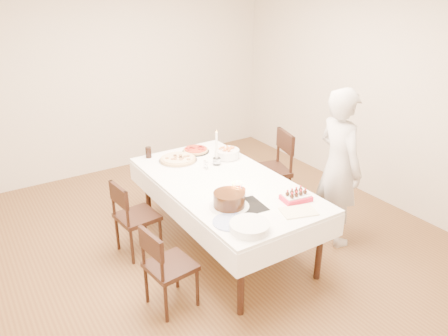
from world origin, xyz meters
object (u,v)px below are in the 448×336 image
pizza_pepperoni (196,150)px  layer_cake (229,200)px  person (339,168)px  dining_table (224,214)px  chair_right_savory (268,171)px  cola_glass (148,152)px  pizza_white (178,159)px  strawberry_box (296,197)px  pasta_bowl (227,153)px  taper_candle (217,148)px  chair_left_dessert (171,266)px  chair_left_savory (137,217)px  birthday_cake (237,190)px

pizza_pepperoni → layer_cake: size_ratio=0.87×
person → layer_cake: person is taller
dining_table → chair_right_savory: chair_right_savory is taller
cola_glass → pizza_white: bearing=-49.4°
pizza_pepperoni → strawberry_box: (0.18, -1.54, 0.01)m
dining_table → person: 1.27m
pizza_pepperoni → strawberry_box: size_ratio=1.19×
chair_right_savory → strawberry_box: size_ratio=3.67×
pizza_white → pasta_bowl: size_ratio=1.54×
cola_glass → strawberry_box: 1.82m
taper_candle → cola_glass: taper_candle is taller
person → layer_cake: bearing=97.2°
pasta_bowl → taper_candle: bearing=-152.8°
chair_right_savory → taper_candle: (-0.75, -0.04, 0.47)m
chair_left_dessert → pizza_pepperoni: 1.75m
dining_table → layer_cake: (-0.25, -0.46, 0.45)m
taper_candle → cola_glass: size_ratio=3.19×
dining_table → cola_glass: cola_glass is taller
strawberry_box → pizza_pepperoni: bearing=96.8°
person → taper_candle: 1.29m
chair_right_savory → pizza_pepperoni: (-0.76, 0.41, 0.29)m
chair_right_savory → chair_left_savory: chair_right_savory is taller
pizza_white → layer_cake: (-0.10, -1.18, 0.05)m
person → chair_left_dessert: bearing=99.3°
dining_table → taper_candle: 0.72m
cola_glass → layer_cake: size_ratio=0.35×
chair_left_dessert → pasta_bowl: bearing=-147.0°
dining_table → birthday_cake: size_ratio=13.84×
taper_candle → birthday_cake: 0.83m
strawberry_box → chair_left_savory: bearing=136.3°
pizza_pepperoni → chair_left_dessert: bearing=-126.8°
chair_right_savory → cola_glass: bearing=171.4°
chair_right_savory → taper_candle: 0.89m
pasta_bowl → birthday_cake: bearing=-117.8°
taper_candle → strawberry_box: (0.17, -1.09, -0.16)m
chair_left_savory → pizza_white: 0.81m
chair_left_dessert → person: 1.99m
chair_left_dessert → strawberry_box: bearing=165.3°
chair_right_savory → person: size_ratio=0.58×
pasta_bowl → dining_table: bearing=-125.9°
chair_left_dessert → taper_candle: (1.03, 0.92, 0.55)m
pizza_pepperoni → birthday_cake: (-0.25, -1.22, 0.07)m
chair_left_savory → cola_glass: bearing=-130.7°
pizza_pepperoni → birthday_cake: 1.25m
chair_left_savory → taper_candle: (0.95, 0.01, 0.54)m
person → strawberry_box: 0.76m
chair_left_dessert → pasta_bowl: pasta_bowl is taller
layer_cake → pizza_white: bearing=85.1°
pizza_pepperoni → strawberry_box: 1.55m
strawberry_box → chair_right_savory: bearing=62.7°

